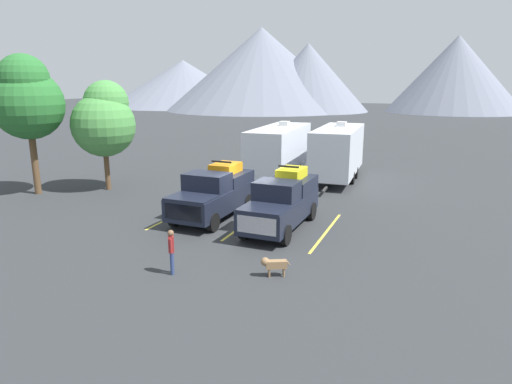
{
  "coord_description": "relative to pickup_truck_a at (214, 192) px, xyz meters",
  "views": [
    {
      "loc": [
        7.79,
        -18.36,
        6.31
      ],
      "look_at": [
        0.0,
        0.8,
        1.2
      ],
      "focal_mm": 31.5,
      "sensor_mm": 36.0,
      "label": 1
    }
  ],
  "objects": [
    {
      "name": "pickup_truck_b",
      "position": [
        3.51,
        -0.32,
        0.01
      ],
      "size": [
        2.11,
        5.42,
        2.65
      ],
      "color": "black",
      "rests_on": "ground"
    },
    {
      "name": "camper_trailer_a",
      "position": [
        -0.21,
        9.9,
        0.74
      ],
      "size": [
        2.94,
        9.06,
        3.65
      ],
      "color": "silver",
      "rests_on": "ground"
    },
    {
      "name": "camper_trailer_b",
      "position": [
        3.64,
        10.39,
        0.77
      ],
      "size": [
        2.86,
        8.62,
        3.72
      ],
      "color": "silver",
      "rests_on": "ground"
    },
    {
      "name": "lot_stripe_b",
      "position": [
        1.81,
        -0.19,
        -1.19
      ],
      "size": [
        0.12,
        5.5,
        0.01
      ],
      "primitive_type": "cube",
      "color": "gold",
      "rests_on": "ground"
    },
    {
      "name": "pickup_truck_a",
      "position": [
        0.0,
        0.0,
        0.0
      ],
      "size": [
        2.28,
        5.27,
        2.58
      ],
      "color": "black",
      "rests_on": "ground"
    },
    {
      "name": "lot_stripe_c",
      "position": [
        5.49,
        -0.19,
        -1.19
      ],
      "size": [
        0.12,
        5.5,
        0.01
      ],
      "primitive_type": "cube",
      "color": "gold",
      "rests_on": "ground"
    },
    {
      "name": "ground_plane",
      "position": [
        1.81,
        0.0,
        -1.19
      ],
      "size": [
        240.0,
        240.0,
        0.0
      ],
      "primitive_type": "plane",
      "color": "#2D3033"
    },
    {
      "name": "lot_stripe_a",
      "position": [
        -1.88,
        -0.19,
        -1.19
      ],
      "size": [
        0.12,
        5.5,
        0.01
      ],
      "primitive_type": "cube",
      "color": "gold",
      "rests_on": "ground"
    },
    {
      "name": "tree_b",
      "position": [
        -11.53,
        0.18,
        4.2
      ],
      "size": [
        3.86,
        3.86,
        7.78
      ],
      "color": "brown",
      "rests_on": "ground"
    },
    {
      "name": "person_a",
      "position": [
        1.7,
        -6.41,
        -0.3
      ],
      "size": [
        0.27,
        0.31,
        1.55
      ],
      "color": "navy",
      "rests_on": "ground"
    },
    {
      "name": "mountain_ridge",
      "position": [
        -1.29,
        83.66,
        6.11
      ],
      "size": [
        143.02,
        50.5,
        17.94
      ],
      "color": "slate",
      "rests_on": "ground"
    },
    {
      "name": "dog",
      "position": [
        4.91,
        -5.33,
        -0.75
      ],
      "size": [
        0.91,
        0.58,
        0.67
      ],
      "color": "olive",
      "rests_on": "ground"
    },
    {
      "name": "tree_a",
      "position": [
        -8.49,
        2.69,
        2.95
      ],
      "size": [
        3.66,
        3.66,
        6.4
      ],
      "color": "brown",
      "rests_on": "ground"
    }
  ]
}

